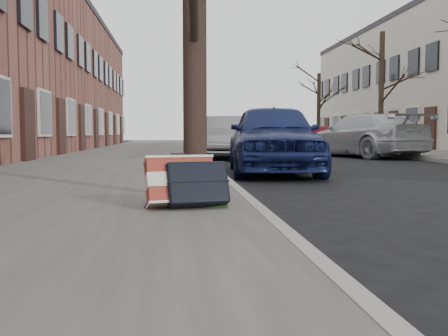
{
  "coord_description": "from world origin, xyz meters",
  "views": [
    {
      "loc": [
        -2.11,
        -4.28,
        0.88
      ],
      "look_at": [
        -1.61,
        0.8,
        0.52
      ],
      "focal_mm": 40.0,
      "sensor_mm": 36.0,
      "label": 1
    }
  ],
  "objects": [
    {
      "name": "dirt_patch",
      "position": [
        -2.0,
        1.2,
        0.13
      ],
      "size": [
        0.85,
        0.85,
        0.02
      ],
      "primitive_type": "cube",
      "color": "black",
      "rests_on": "near_sidewalk"
    },
    {
      "name": "car_near_back",
      "position": [
        0.08,
        22.78,
        0.65
      ],
      "size": [
        3.18,
        5.04,
        1.3
      ],
      "primitive_type": "imported",
      "rotation": [
        0.0,
        0.0,
        0.24
      ],
      "color": "#36373B",
      "rests_on": "ground"
    },
    {
      "name": "tree_far_c",
      "position": [
        7.2,
        27.55,
        2.44
      ],
      "size": [
        0.24,
        0.24,
        4.63
      ],
      "primitive_type": "cylinder",
      "color": "black",
      "rests_on": "far_sidewalk"
    },
    {
      "name": "car_far_front",
      "position": [
        4.73,
        13.48,
        0.78
      ],
      "size": [
        3.76,
        5.8,
        1.56
      ],
      "primitive_type": "imported",
      "rotation": [
        0.0,
        0.0,
        3.46
      ],
      "color": "#B9BDC1",
      "rests_on": "ground"
    },
    {
      "name": "near_sidewalk",
      "position": [
        -3.7,
        15.0,
        0.06
      ],
      "size": [
        5.0,
        70.0,
        0.12
      ],
      "primitive_type": "cube",
      "color": "slate",
      "rests_on": "ground"
    },
    {
      "name": "ground",
      "position": [
        0.0,
        0.0,
        0.0
      ],
      "size": [
        120.0,
        120.0,
        0.0
      ],
      "primitive_type": "plane",
      "color": "black",
      "rests_on": "ground"
    },
    {
      "name": "suitcase_navy",
      "position": [
        -1.89,
        0.75,
        0.37
      ],
      "size": [
        0.69,
        0.49,
        0.49
      ],
      "primitive_type": "cube",
      "rotation": [
        -0.42,
        0.0,
        0.21
      ],
      "color": "black",
      "rests_on": "near_sidewalk"
    },
    {
      "name": "tree_far_b",
      "position": [
        7.2,
        17.66,
        2.78
      ],
      "size": [
        0.24,
        0.24,
        5.31
      ],
      "primitive_type": "cylinder",
      "color": "black",
      "rests_on": "far_sidewalk"
    },
    {
      "name": "car_near_front",
      "position": [
        0.01,
        6.47,
        0.78
      ],
      "size": [
        2.22,
        4.7,
        1.55
      ],
      "primitive_type": "imported",
      "rotation": [
        0.0,
        0.0,
        -0.09
      ],
      "color": "navy",
      "rests_on": "ground"
    },
    {
      "name": "far_sidewalk",
      "position": [
        7.8,
        15.0,
        0.06
      ],
      "size": [
        4.0,
        70.0,
        0.12
      ],
      "primitive_type": "cube",
      "color": "slate",
      "rests_on": "ground"
    },
    {
      "name": "car_near_mid",
      "position": [
        -0.32,
        13.21,
        0.74
      ],
      "size": [
        2.82,
        4.77,
        1.48
      ],
      "primitive_type": "imported",
      "rotation": [
        0.0,
        0.0,
        -0.3
      ],
      "color": "#A5A9AD",
      "rests_on": "ground"
    },
    {
      "name": "car_far_back",
      "position": [
        4.88,
        19.5,
        0.66
      ],
      "size": [
        2.37,
        4.13,
        1.32
      ],
      "primitive_type": "imported",
      "rotation": [
        0.0,
        0.0,
        2.92
      ],
      "color": "maroon",
      "rests_on": "ground"
    },
    {
      "name": "suitcase_red",
      "position": [
        -2.06,
        0.79,
        0.38
      ],
      "size": [
        0.75,
        0.51,
        0.53
      ],
      "primitive_type": "cube",
      "rotation": [
        -0.42,
        0.0,
        0.21
      ],
      "color": "maroon",
      "rests_on": "near_sidewalk"
    }
  ]
}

